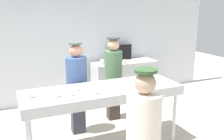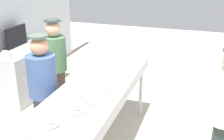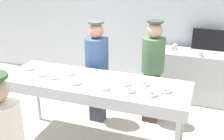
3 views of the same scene
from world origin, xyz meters
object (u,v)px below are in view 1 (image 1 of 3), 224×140
sugar_donut_9 (153,83)px  menu_display (121,52)px  paper_cup_0 (125,62)px  sugar_donut_0 (127,83)px  sugar_donut_3 (138,85)px  customer_waiting (143,140)px  prep_counter (125,80)px  sugar_donut_5 (32,95)px  paper_cup_1 (102,61)px  fryer_conveyor (103,93)px  sugar_donut_10 (70,94)px  worker_baker (77,82)px  sugar_donut_8 (155,80)px  sugar_donut_7 (121,88)px  worker_assistant (113,73)px  sugar_donut_2 (76,89)px  sugar_donut_4 (137,81)px  sugar_donut_6 (96,92)px  paper_cup_2 (102,62)px  sugar_donut_1 (56,95)px

sugar_donut_9 → menu_display: bearing=76.8°
paper_cup_0 → sugar_donut_0: bearing=-115.6°
sugar_donut_3 → customer_waiting: 1.59m
prep_counter → sugar_donut_5: bearing=-141.8°
paper_cup_1 → fryer_conveyor: bearing=-111.1°
sugar_donut_10 → worker_baker: worker_baker is taller
paper_cup_0 → sugar_donut_8: bearing=-99.9°
sugar_donut_10 → sugar_donut_7: bearing=-5.8°
worker_assistant → paper_cup_1: 1.14m
sugar_donut_2 → sugar_donut_9: 1.26m
paper_cup_0 → paper_cup_1: bearing=150.1°
worker_assistant → customer_waiting: (-0.78, -2.50, -0.01)m
sugar_donut_10 → worker_assistant: size_ratio=0.08×
sugar_donut_4 → sugar_donut_6: same height
paper_cup_1 → worker_assistant: bearing=-99.8°
sugar_donut_10 → paper_cup_1: sugar_donut_10 is taller
fryer_conveyor → paper_cup_2: bearing=68.8°
sugar_donut_8 → paper_cup_1: bearing=94.6°
sugar_donut_4 → worker_assistant: worker_assistant is taller
sugar_donut_0 → sugar_donut_3: size_ratio=1.00×
fryer_conveyor → sugar_donut_7: (0.23, -0.18, 0.10)m
sugar_donut_4 → sugar_donut_8: bearing=-18.3°
paper_cup_1 → menu_display: size_ratio=0.16×
sugar_donut_7 → paper_cup_1: size_ratio=1.46×
sugar_donut_1 → sugar_donut_10: 0.20m
fryer_conveyor → sugar_donut_0: sugar_donut_0 is taller
worker_baker → customer_waiting: size_ratio=0.99×
paper_cup_2 → paper_cup_1: bearing=70.3°
customer_waiting → menu_display: customer_waiting is taller
sugar_donut_7 → worker_baker: bearing=119.2°
sugar_donut_8 → prep_counter: size_ratio=0.09×
worker_baker → sugar_donut_5: bearing=49.1°
paper_cup_0 → sugar_donut_2: bearing=-134.9°
sugar_donut_4 → customer_waiting: customer_waiting is taller
worker_baker → paper_cup_1: worker_baker is taller
sugar_donut_9 → paper_cup_2: sugar_donut_9 is taller
sugar_donut_2 → worker_assistant: bearing=40.2°
sugar_donut_3 → paper_cup_2: sugar_donut_3 is taller
menu_display → sugar_donut_4: bearing=-108.7°
sugar_donut_6 → menu_display: 2.85m
sugar_donut_3 → sugar_donut_10: (-1.10, 0.05, 0.00)m
sugar_donut_5 → sugar_donut_9: 1.91m
sugar_donut_3 → customer_waiting: bearing=-117.4°
sugar_donut_2 → menu_display: size_ratio=0.23×
sugar_donut_3 → sugar_donut_9: same height
sugar_donut_1 → sugar_donut_8: size_ratio=1.00×
menu_display → sugar_donut_6: bearing=-123.3°
fryer_conveyor → menu_display: (1.38, 2.22, 0.20)m
worker_baker → prep_counter: 2.15m
sugar_donut_3 → sugar_donut_5: 1.63m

